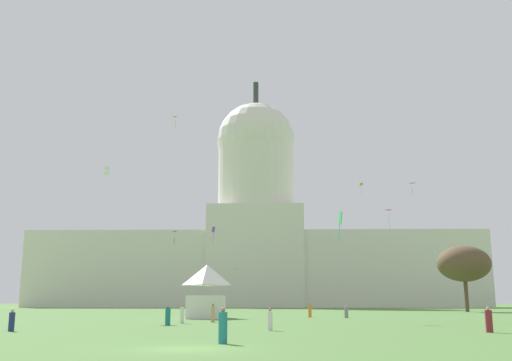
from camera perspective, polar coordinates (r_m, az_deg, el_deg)
ground_plane at (r=26.78m, az=-6.84°, el=-15.98°), size 800.00×800.00×0.00m
capitol_building at (r=192.03m, az=-0.01°, el=-5.88°), size 143.17×26.69×75.97m
event_tent at (r=71.42m, az=-4.84°, el=-10.67°), size 4.32×6.62×6.32m
tree_east_mid at (r=119.10m, az=19.62°, el=-7.66°), size 14.16×13.63×12.37m
person_teal_front_right at (r=29.60m, az=-3.25°, el=-14.08°), size 0.61×0.61×1.75m
person_maroon_near_tree_west at (r=42.74m, az=21.75°, el=-12.59°), size 0.60×0.60×1.67m
person_tan_mid_center at (r=58.64m, az=-4.23°, el=-12.82°), size 0.41×0.41×1.79m
person_grey_mid_left at (r=73.84m, az=8.79°, el=-12.59°), size 0.67×0.67×1.51m
person_white_near_tree_east at (r=55.73m, az=-7.22°, el=-12.85°), size 0.41×0.41×1.72m
person_navy_mid_right at (r=44.73m, az=-22.71°, el=-12.53°), size 0.44×0.44×1.52m
person_white_aisle_center at (r=42.40m, az=1.37°, el=-13.46°), size 0.47×0.47×1.57m
person_teal_edge_east at (r=52.22m, az=-8.59°, el=-12.93°), size 0.55×0.55×1.71m
person_orange_front_left at (r=76.09m, az=5.27°, el=-12.54°), size 0.58×0.58×1.76m
kite_turquoise_low at (r=138.85m, az=-1.60°, el=-8.64°), size 1.36×1.38×0.39m
kite_lime_mid at (r=169.12m, az=10.24°, el=-0.37°), size 1.10×1.13×3.32m
kite_magenta_low at (r=107.08m, az=12.74°, el=-3.08°), size 1.16×0.85×3.82m
kite_blue_low at (r=122.03m, az=-7.70°, el=-5.09°), size 1.09×1.44×2.54m
kite_orange_high at (r=180.94m, az=-7.91°, el=5.93°), size 1.39×1.03×3.21m
kite_green_low at (r=61.08m, az=8.22°, el=-3.74°), size 0.30×1.29×3.05m
kite_gold_mid at (r=141.23m, az=14.93°, el=-0.40°), size 1.69×1.50×2.41m
kite_white_low at (r=69.58m, az=-14.34°, el=0.95°), size 0.85×0.80×0.95m
kite_violet_mid at (r=154.68m, az=-4.17°, el=-4.90°), size 0.93×0.94×4.20m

